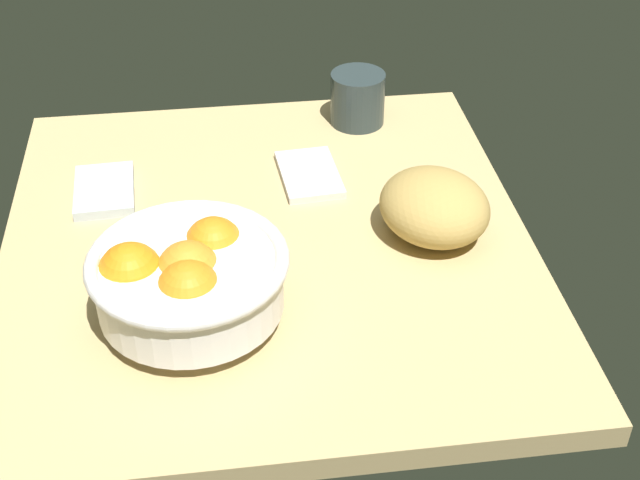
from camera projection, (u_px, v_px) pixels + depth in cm
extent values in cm
cube|color=tan|center=(268.00, 248.00, 114.34)|extent=(72.10, 66.76, 3.00)
cylinder|color=white|center=(193.00, 311.00, 100.70)|extent=(10.11, 10.11, 1.94)
cylinder|color=white|center=(190.00, 283.00, 98.24)|extent=(20.67, 20.67, 6.29)
torus|color=white|center=(187.00, 261.00, 96.36)|extent=(22.27, 22.27, 1.60)
sphere|color=orange|center=(189.00, 292.00, 94.65)|extent=(7.05, 7.05, 7.05)
sphere|color=orange|center=(214.00, 246.00, 101.23)|extent=(6.82, 6.82, 6.82)
sphere|color=orange|center=(131.00, 275.00, 96.89)|extent=(7.32, 7.32, 7.32)
sphere|color=orange|center=(189.00, 272.00, 97.31)|extent=(7.12, 7.12, 7.12)
ellipsoid|color=tan|center=(434.00, 207.00, 111.73)|extent=(19.13, 18.47, 8.39)
cube|color=silver|center=(309.00, 174.00, 124.56)|extent=(12.99, 8.73, 1.06)
cube|color=silver|center=(104.00, 190.00, 121.03)|extent=(12.27, 8.47, 1.39)
cylinder|color=#293537|center=(358.00, 98.00, 135.27)|extent=(8.25, 8.25, 8.04)
torus|color=#293537|center=(349.00, 83.00, 139.43)|extent=(5.79, 1.73, 5.70)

